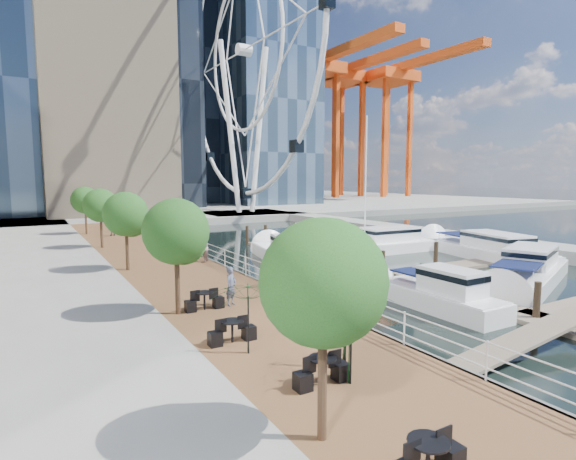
# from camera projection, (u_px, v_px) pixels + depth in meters

# --- Properties ---
(ground) EXTENTS (520.00, 520.00, 0.00)m
(ground) POSITION_uv_depth(u_px,v_px,m) (454.00, 320.00, 20.26)
(ground) COLOR black
(ground) RESTS_ON ground
(boardwalk) EXTENTS (6.00, 60.00, 1.00)m
(boardwalk) POSITION_uv_depth(u_px,v_px,m) (164.00, 271.00, 28.53)
(boardwalk) COLOR brown
(boardwalk) RESTS_ON ground
(seawall) EXTENTS (0.25, 60.00, 1.00)m
(seawall) POSITION_uv_depth(u_px,v_px,m) (209.00, 266.00, 30.03)
(seawall) COLOR #595954
(seawall) RESTS_ON ground
(land_far) EXTENTS (200.00, 114.00, 1.00)m
(land_far) POSITION_uv_depth(u_px,v_px,m) (104.00, 203.00, 107.58)
(land_far) COLOR gray
(land_far) RESTS_ON ground
(breakwater) EXTENTS (4.00, 60.00, 1.00)m
(breakwater) POSITION_uv_depth(u_px,v_px,m) (426.00, 234.00, 47.40)
(breakwater) COLOR gray
(breakwater) RESTS_ON ground
(pier) EXTENTS (14.00, 12.00, 1.00)m
(pier) POSITION_uv_depth(u_px,v_px,m) (246.00, 215.00, 71.79)
(pier) COLOR gray
(pier) RESTS_ON ground
(railing) EXTENTS (0.10, 60.00, 1.05)m
(railing) POSITION_uv_depth(u_px,v_px,m) (207.00, 251.00, 29.87)
(railing) COLOR white
(railing) RESTS_ON boardwalk
(floating_docks) EXTENTS (16.00, 34.00, 2.60)m
(floating_docks) POSITION_uv_depth(u_px,v_px,m) (415.00, 259.00, 32.76)
(floating_docks) COLOR #6D6051
(floating_docks) RESTS_ON ground
(ferris_wheel) EXTENTS (5.80, 45.60, 47.80)m
(ferris_wheel) POSITION_uv_depth(u_px,v_px,m) (244.00, 51.00, 68.90)
(ferris_wheel) COLOR white
(ferris_wheel) RESTS_ON ground
(port_cranes) EXTENTS (40.00, 52.00, 38.00)m
(port_cranes) POSITION_uv_depth(u_px,v_px,m) (346.00, 133.00, 133.99)
(port_cranes) COLOR #D84C14
(port_cranes) RESTS_ON ground
(street_trees) EXTENTS (2.60, 42.60, 4.60)m
(street_trees) POSITION_uv_depth(u_px,v_px,m) (126.00, 214.00, 26.03)
(street_trees) COLOR #3F2B1C
(street_trees) RESTS_ON ground
(cafe_tables) EXTENTS (2.50, 13.70, 0.74)m
(cafe_tables) POSITION_uv_depth(u_px,v_px,m) (272.00, 349.00, 13.16)
(cafe_tables) COLOR black
(cafe_tables) RESTS_ON ground
(yacht_foreground) EXTENTS (12.22, 7.26, 2.15)m
(yacht_foreground) POSITION_uv_depth(u_px,v_px,m) (525.00, 284.00, 27.18)
(yacht_foreground) COLOR silver
(yacht_foreground) RESTS_ON ground
(pedestrian_near) EXTENTS (0.72, 0.67, 1.66)m
(pedestrian_near) POSITION_uv_depth(u_px,v_px,m) (231.00, 286.00, 18.96)
(pedestrian_near) COLOR slate
(pedestrian_near) RESTS_ON boardwalk
(pedestrian_mid) EXTENTS (1.11, 1.13, 1.84)m
(pedestrian_mid) POSITION_uv_depth(u_px,v_px,m) (203.00, 248.00, 28.81)
(pedestrian_mid) COLOR #906E63
(pedestrian_mid) RESTS_ON boardwalk
(pedestrian_far) EXTENTS (1.16, 0.55, 1.92)m
(pedestrian_far) POSITION_uv_depth(u_px,v_px,m) (113.00, 226.00, 42.04)
(pedestrian_far) COLOR #373B45
(pedestrian_far) RESTS_ON boardwalk
(moored_yachts) EXTENTS (20.76, 34.43, 11.50)m
(moored_yachts) POSITION_uv_depth(u_px,v_px,m) (389.00, 258.00, 36.18)
(moored_yachts) COLOR white
(moored_yachts) RESTS_ON ground
(cafe_seating) EXTENTS (4.99, 6.09, 2.40)m
(cafe_seating) POSITION_uv_depth(u_px,v_px,m) (314.00, 328.00, 12.68)
(cafe_seating) COLOR black
(cafe_seating) RESTS_ON ground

